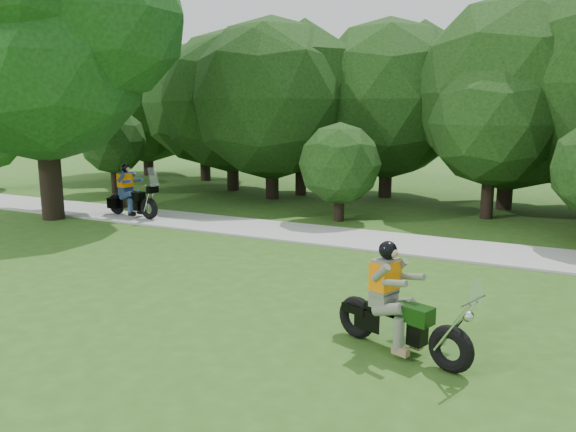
% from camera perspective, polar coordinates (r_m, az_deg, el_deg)
% --- Properties ---
extents(ground, '(100.00, 100.00, 0.00)m').
position_cam_1_polar(ground, '(8.08, -7.00, -14.88)').
color(ground, '#2A5217').
rests_on(ground, ground).
extents(walkway, '(60.00, 2.20, 0.06)m').
position_cam_1_polar(walkway, '(15.04, 9.82, -2.59)').
color(walkway, '#9F9F9A').
rests_on(walkway, ground).
extents(tree_line, '(40.36, 12.25, 7.85)m').
position_cam_1_polar(tree_line, '(20.80, 18.57, 11.02)').
color(tree_line, black).
rests_on(tree_line, ground).
extents(big_tree_west, '(8.64, 6.56, 9.96)m').
position_cam_1_polar(big_tree_west, '(19.59, -23.25, 16.69)').
color(big_tree_west, black).
rests_on(big_tree_west, ground).
extents(chopper_motorcycle, '(2.23, 1.14, 1.63)m').
position_cam_1_polar(chopper_motorcycle, '(8.38, 10.82, -9.57)').
color(chopper_motorcycle, black).
rests_on(chopper_motorcycle, ground).
extents(touring_motorcycle, '(2.23, 0.85, 1.70)m').
position_cam_1_polar(touring_motorcycle, '(18.72, -15.82, 1.84)').
color(touring_motorcycle, black).
rests_on(touring_motorcycle, walkway).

